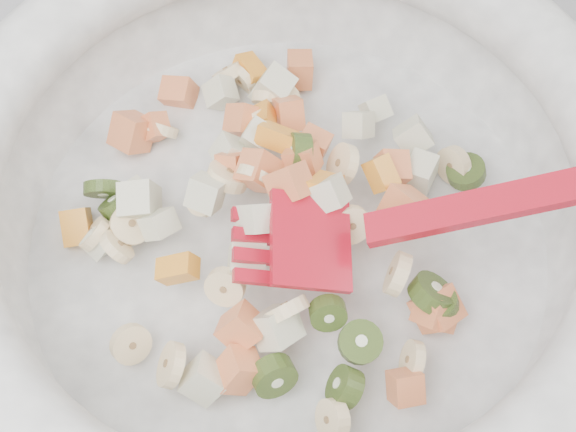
{
  "coord_description": "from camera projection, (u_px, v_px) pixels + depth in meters",
  "views": [
    {
      "loc": [
        -0.06,
        1.22,
        1.39
      ],
      "look_at": [
        -0.04,
        1.46,
        0.95
      ],
      "focal_mm": 50.0,
      "sensor_mm": 36.0,
      "label": 1
    }
  ],
  "objects": [
    {
      "name": "mixing_bowl",
      "position": [
        288.0,
        203.0,
        0.49
      ],
      "size": [
        0.45,
        0.44,
        0.15
      ],
      "color": "white",
      "rests_on": "counter"
    }
  ]
}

